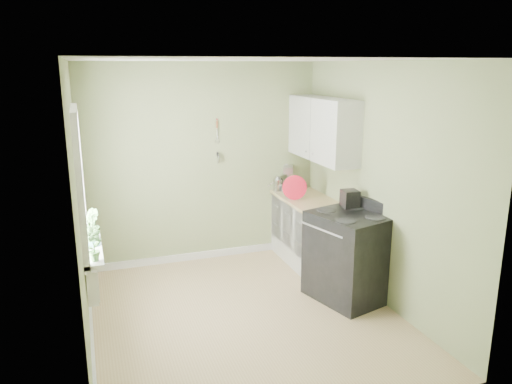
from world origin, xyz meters
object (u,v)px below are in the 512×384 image
object	(u,v)px
kettle	(277,184)
coffee_maker	(349,204)
stove	(349,256)
stand_mixer	(288,178)

from	to	relation	value
kettle	coffee_maker	world-z (taller)	coffee_maker
coffee_maker	stove	bearing A→B (deg)	-115.99
stove	coffee_maker	distance (m)	0.61
kettle	coffee_maker	xyz separation A→B (m)	(0.35, -1.42, 0.04)
stand_mixer	kettle	world-z (taller)	stand_mixer
stove	coffee_maker	xyz separation A→B (m)	(0.13, 0.26, 0.54)
stand_mixer	kettle	bearing A→B (deg)	-173.58
stove	kettle	bearing A→B (deg)	97.66
coffee_maker	stand_mixer	bearing A→B (deg)	97.11
stove	stand_mixer	xyz separation A→B (m)	(-0.05, 1.70, 0.56)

